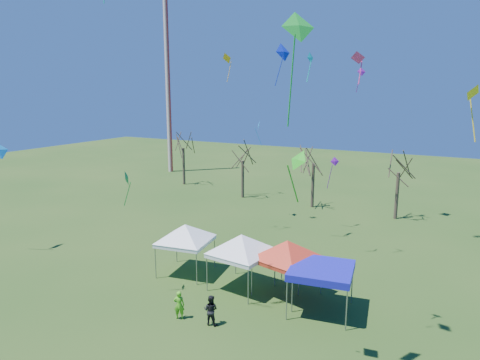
# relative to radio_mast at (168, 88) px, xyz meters

# --- Properties ---
(ground) EXTENTS (140.00, 140.00, 0.00)m
(ground) POSITION_rel_radio_mast_xyz_m (28.00, -34.00, -12.50)
(ground) COLOR #264817
(ground) RESTS_ON ground
(radio_mast) EXTENTS (0.70, 0.70, 25.00)m
(radio_mast) POSITION_rel_radio_mast_xyz_m (0.00, 0.00, 0.00)
(radio_mast) COLOR silver
(radio_mast) RESTS_ON ground
(tree_0) EXTENTS (3.83, 3.83, 8.44)m
(tree_0) POSITION_rel_radio_mast_xyz_m (7.15, -6.62, -6.01)
(tree_0) COLOR #3D2D21
(tree_0) RESTS_ON ground
(tree_1) EXTENTS (3.42, 3.42, 7.54)m
(tree_1) POSITION_rel_radio_mast_xyz_m (17.23, -9.35, -6.71)
(tree_1) COLOR #3D2D21
(tree_1) RESTS_ON ground
(tree_2) EXTENTS (3.71, 3.71, 8.18)m
(tree_2) POSITION_rel_radio_mast_xyz_m (25.63, -9.62, -6.21)
(tree_2) COLOR #3D2D21
(tree_2) RESTS_ON ground
(tree_3) EXTENTS (3.59, 3.59, 7.91)m
(tree_3) POSITION_rel_radio_mast_xyz_m (34.03, -9.96, -6.42)
(tree_3) COLOR #3D2D21
(tree_3) RESTS_ON ground
(tent_white_west) EXTENTS (4.37, 4.37, 3.89)m
(tent_white_west) POSITION_rel_radio_mast_xyz_m (23.51, -29.61, -9.36)
(tent_white_west) COLOR gray
(tent_white_west) RESTS_ON ground
(tent_white_mid) EXTENTS (4.51, 4.51, 4.01)m
(tent_white_mid) POSITION_rel_radio_mast_xyz_m (27.87, -29.92, -9.27)
(tent_white_mid) COLOR gray
(tent_white_mid) RESTS_ON ground
(tent_red) EXTENTS (4.31, 4.31, 3.93)m
(tent_red) POSITION_rel_radio_mast_xyz_m (30.64, -29.43, -9.33)
(tent_red) COLOR gray
(tent_red) RESTS_ON ground
(tent_blue) EXTENTS (3.74, 3.74, 2.60)m
(tent_blue) POSITION_rel_radio_mast_xyz_m (33.04, -30.40, -10.11)
(tent_blue) COLOR gray
(tent_blue) RESTS_ON ground
(person_dark) EXTENTS (0.87, 0.72, 1.62)m
(person_dark) POSITION_rel_radio_mast_xyz_m (28.43, -34.41, -11.69)
(person_dark) COLOR black
(person_dark) RESTS_ON ground
(person_green) EXTENTS (0.68, 0.58, 1.57)m
(person_green) POSITION_rel_radio_mast_xyz_m (26.62, -34.68, -11.71)
(person_green) COLOR #52BA1D
(person_green) RESTS_ON ground
(kite_27) EXTENTS (1.08, 0.97, 2.23)m
(kite_27) POSITION_rel_radio_mast_xyz_m (33.49, -35.87, -3.27)
(kite_27) COLOR green
(kite_27) RESTS_ON ground
(kite_13) EXTENTS (0.76, 0.93, 2.35)m
(kite_13) POSITION_rel_radio_mast_xyz_m (22.29, -15.95, -3.68)
(kite_13) COLOR #147ED5
(kite_13) RESTS_ON ground
(kite_1) EXTENTS (0.67, 0.87, 2.00)m
(kite_1) POSITION_rel_radio_mast_xyz_m (22.50, -33.65, -5.42)
(kite_1) COLOR green
(kite_1) RESTS_ON ground
(kite_19) EXTENTS (0.80, 0.78, 2.17)m
(kite_19) POSITION_rel_radio_mast_xyz_m (30.70, -12.84, 1.07)
(kite_19) COLOR purple
(kite_19) RESTS_ON ground
(kite_25) EXTENTS (0.70, 0.50, 1.45)m
(kite_25) POSITION_rel_radio_mast_xyz_m (34.75, -31.96, 0.85)
(kite_25) COLOR #D12E80
(kite_25) RESTS_ON ground
(kite_11) EXTENTS (1.11, 1.54, 3.14)m
(kite_11) POSITION_rel_radio_mast_xyz_m (26.75, -21.15, 2.27)
(kite_11) COLOR #132BD0
(kite_11) RESTS_ON ground
(kite_17) EXTENTS (0.95, 1.06, 2.83)m
(kite_17) POSITION_rel_radio_mast_xyz_m (39.36, -27.84, -0.69)
(kite_17) COLOR yellow
(kite_17) RESTS_ON ground
(kite_22) EXTENTS (1.04, 1.02, 2.88)m
(kite_22) POSITION_rel_radio_mast_xyz_m (29.44, -15.57, -6.61)
(kite_22) COLOR purple
(kite_22) RESTS_ON ground
(kite_2) EXTENTS (1.42, 1.05, 3.13)m
(kite_2) POSITION_rel_radio_mast_xyz_m (15.59, -9.89, 2.97)
(kite_2) COLOR gold
(kite_2) RESTS_ON ground
(kite_18) EXTENTS (0.37, 0.77, 1.96)m
(kite_18) POSITION_rel_radio_mast_xyz_m (29.71, -23.62, 1.56)
(kite_18) COLOR #0DCAD0
(kite_18) RESTS_ON ground
(kite_5) EXTENTS (1.39, 1.38, 4.09)m
(kite_5) POSITION_rel_radio_mast_xyz_m (33.72, -36.79, 1.60)
(kite_5) COLOR green
(kite_5) RESTS_ON ground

